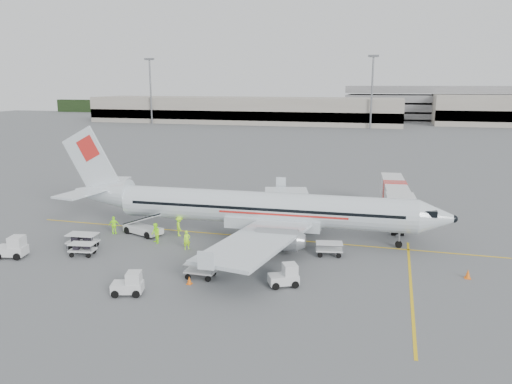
{
  "coord_description": "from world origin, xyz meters",
  "views": [
    {
      "loc": [
        12.25,
        -42.33,
        13.84
      ],
      "look_at": [
        0.0,
        2.0,
        3.8
      ],
      "focal_mm": 35.0,
      "sensor_mm": 36.0,
      "label": 1
    }
  ],
  "objects_px": {
    "tug_aft": "(11,247)",
    "belt_loader": "(143,220)",
    "tug_fore": "(283,275)",
    "aircraft": "(264,186)",
    "tug_mid": "(127,283)",
    "jet_bridge": "(394,201)"
  },
  "relations": [
    {
      "from": "tug_aft",
      "to": "belt_loader",
      "type": "bearing_deg",
      "value": 37.77
    },
    {
      "from": "aircraft",
      "to": "tug_aft",
      "type": "relative_size",
      "value": 15.18
    },
    {
      "from": "tug_aft",
      "to": "jet_bridge",
      "type": "bearing_deg",
      "value": 22.26
    },
    {
      "from": "tug_fore",
      "to": "tug_mid",
      "type": "height_order",
      "value": "tug_fore"
    },
    {
      "from": "aircraft",
      "to": "tug_fore",
      "type": "distance_m",
      "value": 11.74
    },
    {
      "from": "tug_fore",
      "to": "tug_aft",
      "type": "bearing_deg",
      "value": 153.11
    },
    {
      "from": "aircraft",
      "to": "jet_bridge",
      "type": "bearing_deg",
      "value": 38.29
    },
    {
      "from": "belt_loader",
      "to": "tug_fore",
      "type": "xyz_separation_m",
      "value": [
        15.24,
        -8.37,
        -0.59
      ]
    },
    {
      "from": "belt_loader",
      "to": "jet_bridge",
      "type": "bearing_deg",
      "value": 47.27
    },
    {
      "from": "belt_loader",
      "to": "tug_fore",
      "type": "height_order",
      "value": "belt_loader"
    },
    {
      "from": "tug_mid",
      "to": "tug_aft",
      "type": "bearing_deg",
      "value": 146.59
    },
    {
      "from": "aircraft",
      "to": "tug_aft",
      "type": "distance_m",
      "value": 21.59
    },
    {
      "from": "aircraft",
      "to": "tug_mid",
      "type": "height_order",
      "value": "aircraft"
    },
    {
      "from": "tug_fore",
      "to": "belt_loader",
      "type": "bearing_deg",
      "value": 123.93
    },
    {
      "from": "jet_bridge",
      "to": "tug_mid",
      "type": "xyz_separation_m",
      "value": [
        -17.01,
        -24.08,
        -1.22
      ]
    },
    {
      "from": "belt_loader",
      "to": "tug_mid",
      "type": "distance_m",
      "value": 13.71
    },
    {
      "from": "aircraft",
      "to": "tug_fore",
      "type": "height_order",
      "value": "aircraft"
    },
    {
      "from": "aircraft",
      "to": "jet_bridge",
      "type": "relative_size",
      "value": 2.29
    },
    {
      "from": "jet_bridge",
      "to": "tug_mid",
      "type": "bearing_deg",
      "value": -129.87
    },
    {
      "from": "belt_loader",
      "to": "tug_aft",
      "type": "height_order",
      "value": "belt_loader"
    },
    {
      "from": "aircraft",
      "to": "tug_fore",
      "type": "relative_size",
      "value": 17.2
    },
    {
      "from": "jet_bridge",
      "to": "tug_fore",
      "type": "distance_m",
      "value": 21.21
    }
  ]
}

